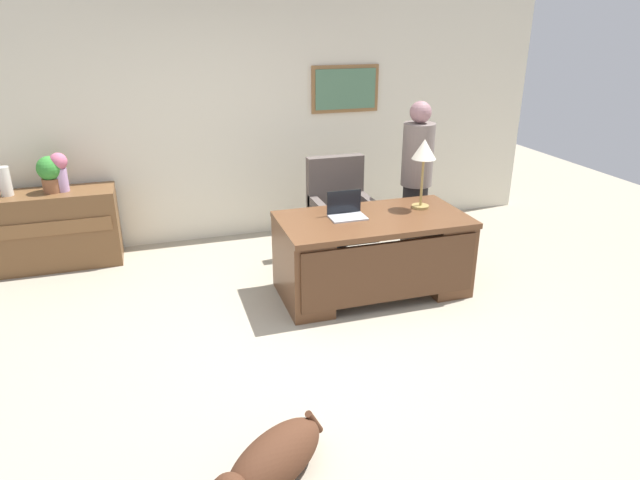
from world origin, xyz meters
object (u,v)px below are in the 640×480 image
(vase_empty, at_px, (5,181))
(potted_plant, at_px, (50,172))
(vase_with_flowers, at_px, (60,169))
(credenza, at_px, (52,229))
(armchair, at_px, (340,215))
(dog_lying, at_px, (271,462))
(laptop, at_px, (346,211))
(desk, at_px, (373,253))
(person_standing, at_px, (416,179))
(desk_lamp, at_px, (424,154))

(vase_empty, height_order, potted_plant, potted_plant)
(vase_with_flowers, relative_size, vase_empty, 1.36)
(credenza, bearing_deg, armchair, -13.84)
(dog_lying, bearing_deg, armchair, 63.92)
(credenza, bearing_deg, laptop, -28.57)
(dog_lying, height_order, vase_with_flowers, vase_with_flowers)
(armchair, relative_size, potted_plant, 2.96)
(vase_with_flowers, distance_m, potted_plant, 0.09)
(dog_lying, bearing_deg, laptop, 60.60)
(desk, distance_m, laptop, 0.47)
(credenza, relative_size, person_standing, 0.79)
(person_standing, bearing_deg, dog_lying, -128.87)
(armchair, xyz_separation_m, desk_lamp, (0.55, -0.71, 0.77))
(credenza, distance_m, armchair, 2.94)
(armchair, xyz_separation_m, potted_plant, (-2.78, 0.70, 0.50))
(person_standing, distance_m, vase_with_flowers, 3.57)
(person_standing, xyz_separation_m, dog_lying, (-2.17, -2.69, -0.69))
(desk, relative_size, armchair, 1.58)
(laptop, distance_m, vase_empty, 3.32)
(person_standing, xyz_separation_m, desk_lamp, (-0.23, -0.56, 0.41))
(desk, height_order, desk_lamp, desk_lamp)
(desk_lamp, distance_m, vase_empty, 4.01)
(person_standing, distance_m, potted_plant, 3.66)
(desk, bearing_deg, armchair, 91.51)
(person_standing, distance_m, dog_lying, 3.52)
(dog_lying, xyz_separation_m, potted_plant, (-1.38, 3.55, 0.83))
(armchair, bearing_deg, desk, -88.49)
(armchair, height_order, vase_with_flowers, vase_with_flowers)
(dog_lying, distance_m, laptop, 2.50)
(desk, height_order, vase_empty, vase_empty)
(laptop, xyz_separation_m, vase_with_flowers, (-2.48, 1.44, 0.21))
(desk_lamp, xyz_separation_m, vase_with_flowers, (-3.23, 1.42, -0.24))
(credenza, xyz_separation_m, laptop, (2.65, -1.44, 0.40))
(credenza, relative_size, laptop, 4.03)
(laptop, bearing_deg, armchair, 74.46)
(person_standing, relative_size, vase_with_flowers, 4.22)
(armchair, bearing_deg, person_standing, -11.33)
(dog_lying, height_order, vase_empty, vase_empty)
(person_standing, xyz_separation_m, vase_empty, (-3.96, 0.86, 0.08))
(desk_lamp, distance_m, vase_with_flowers, 3.54)
(armchair, distance_m, dog_lying, 3.18)
(laptop, bearing_deg, potted_plant, 150.68)
(credenza, relative_size, desk_lamp, 1.99)
(dog_lying, bearing_deg, potted_plant, 111.31)
(armchair, distance_m, laptop, 0.83)
(vase_empty, relative_size, potted_plant, 0.79)
(dog_lying, relative_size, vase_empty, 2.65)
(vase_empty, bearing_deg, person_standing, -12.25)
(person_standing, bearing_deg, desk, -137.07)
(armchair, relative_size, dog_lying, 1.42)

